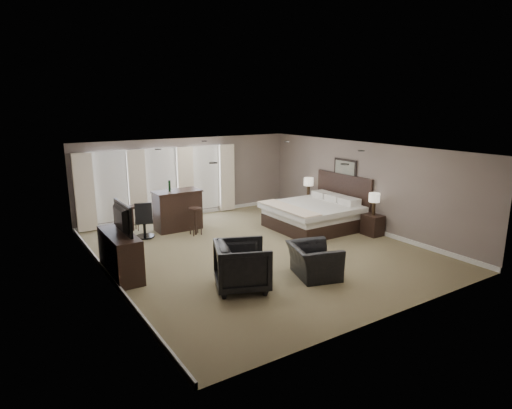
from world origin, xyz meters
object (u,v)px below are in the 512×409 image
bar_counter (178,210)px  bar_stool_right (195,221)px  bed (316,203)px  dresser (120,255)px  nightstand_near (373,225)px  lamp_far (308,188)px  nightstand_far (308,205)px  tv (118,230)px  lamp_near (374,204)px  desk_chair (144,219)px  bar_stool_left (133,218)px  armchair_far (242,263)px  armchair_near (314,255)px

bar_counter → bar_stool_right: size_ratio=1.73×
bed → dresser: 6.06m
nightstand_near → lamp_far: 2.97m
bed → nightstand_far: (0.89, 1.45, -0.49)m
dresser → tv: size_ratio=1.47×
lamp_near → dresser: 6.99m
lamp_near → desk_chair: size_ratio=0.61×
nightstand_far → bar_stool_right: bearing=-178.4°
bed → dresser: (-6.03, -0.55, -0.29)m
bed → bar_stool_left: bearing=150.6°
lamp_far → armchair_far: lamp_far is taller
bed → desk_chair: bearing=158.4°
tv → bar_stool_right: bearing=-54.7°
nightstand_near → dresser: 6.98m
armchair_near → desk_chair: desk_chair is taller
dresser → armchair_far: bearing=-46.8°
bed → armchair_far: bed is taller
bed → lamp_far: 1.71m
bed → nightstand_near: bearing=-58.5°
bed → bar_stool_right: (-3.37, 1.33, -0.38)m
lamp_far → bar_stool_left: lamp_far is taller
armchair_near → bar_stool_right: armchair_near is taller
bar_counter → armchair_far: bearing=-96.7°
tv → nightstand_far: bearing=-73.9°
lamp_far → armchair_far: 6.45m
bar_counter → nightstand_far: bearing=-8.2°
armchair_near → bar_counter: (-1.09, 4.96, 0.12)m
armchair_far → tv: bearing=65.3°
lamp_far → desk_chair: bearing=175.8°
bed → armchair_far: (-4.14, -2.57, -0.24)m
nightstand_far → desk_chair: bearing=175.8°
bed → bar_stool_left: bed is taller
lamp_near → armchair_near: (-3.39, -1.41, -0.43)m
lamp_near → bar_stool_left: size_ratio=0.84×
armchair_far → lamp_near: bearing=-55.4°
bed → nightstand_near: bed is taller
lamp_near → desk_chair: lamp_near is taller
armchair_near → bar_counter: size_ratio=0.80×
tv → armchair_far: (1.89, -2.01, -0.51)m
armchair_far → bar_stool_right: bearing=10.9°
bed → armchair_near: bearing=-131.1°
bed → dresser: bearing=-174.8°
armchair_far → desk_chair: size_ratio=1.02×
lamp_near → armchair_far: (-5.03, -1.12, -0.37)m
bar_stool_left → lamp_near: bearing=-36.2°
lamp_far → bar_stool_right: bearing=-178.4°
lamp_near → dresser: (-6.92, 0.90, -0.43)m
nightstand_near → bar_stool_left: bearing=143.8°
tv → desk_chair: 2.81m
lamp_far → dresser: bearing=-163.9°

